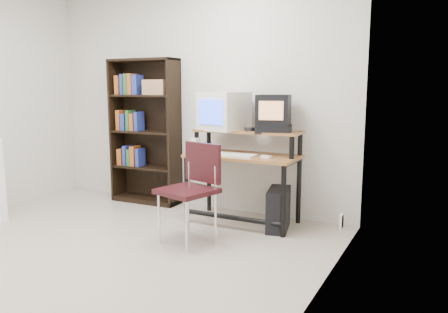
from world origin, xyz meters
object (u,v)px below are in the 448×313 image
at_px(computer_desk, 243,159).
at_px(crt_tv, 274,110).
at_px(crt_monitor, 224,111).
at_px(bookshelf, 146,130).
at_px(pc_tower, 278,209).
at_px(school_chair, 193,181).

xyz_separation_m(computer_desk, crt_tv, (0.29, 0.11, 0.52)).
height_order(computer_desk, crt_monitor, crt_monitor).
xyz_separation_m(crt_tv, bookshelf, (-1.74, 0.13, -0.29)).
bearing_deg(pc_tower, school_chair, -144.80).
height_order(computer_desk, crt_tv, crt_tv).
height_order(computer_desk, bookshelf, bookshelf).
distance_m(computer_desk, pc_tower, 0.64).
bearing_deg(pc_tower, computer_desk, 158.90).
bearing_deg(school_chair, crt_tv, 75.85).
relative_size(computer_desk, crt_monitor, 2.26).
xyz_separation_m(crt_monitor, pc_tower, (0.71, -0.16, -0.97)).
bearing_deg(crt_tv, bookshelf, 163.42).
bearing_deg(bookshelf, crt_monitor, -8.51).
height_order(computer_desk, pc_tower, computer_desk).
xyz_separation_m(computer_desk, school_chair, (-0.17, -0.73, -0.12)).
xyz_separation_m(pc_tower, school_chair, (-0.60, -0.68, 0.36)).
height_order(crt_tv, bookshelf, bookshelf).
bearing_deg(computer_desk, bookshelf, 169.94).
distance_m(pc_tower, school_chair, 0.97).
xyz_separation_m(computer_desk, pc_tower, (0.42, -0.06, -0.47)).
distance_m(crt_tv, pc_tower, 1.02).
relative_size(pc_tower, bookshelf, 0.25).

